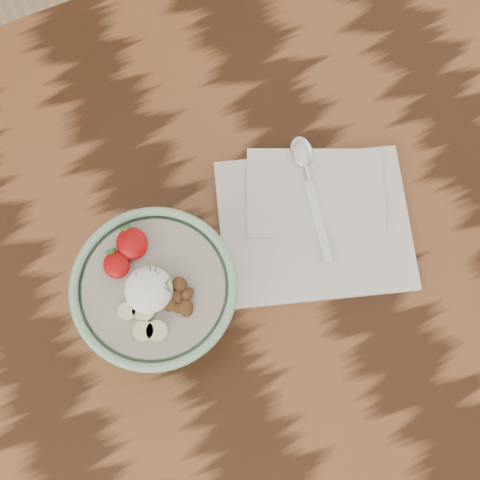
# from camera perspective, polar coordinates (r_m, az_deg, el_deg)

# --- Properties ---
(table) EXTENTS (1.60, 0.90, 0.75)m
(table) POSITION_cam_1_polar(r_m,az_deg,el_deg) (0.92, -4.32, -5.28)
(table) COLOR black
(table) RESTS_ON ground
(breakfast_bowl) EXTENTS (0.18, 0.18, 0.12)m
(breakfast_bowl) POSITION_cam_1_polar(r_m,az_deg,el_deg) (0.77, -7.08, -4.60)
(breakfast_bowl) COLOR #88B790
(breakfast_bowl) RESTS_ON table
(napkin) EXTENTS (0.29, 0.26, 0.01)m
(napkin) POSITION_cam_1_polar(r_m,az_deg,el_deg) (0.85, 6.38, 1.87)
(napkin) COLOR silver
(napkin) RESTS_ON table
(spoon) EXTENTS (0.06, 0.17, 0.01)m
(spoon) POSITION_cam_1_polar(r_m,az_deg,el_deg) (0.86, 5.63, 6.08)
(spoon) COLOR silver
(spoon) RESTS_ON napkin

